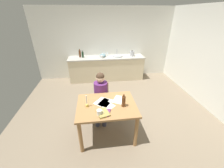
{
  "coord_description": "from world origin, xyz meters",
  "views": [
    {
      "loc": [
        -0.46,
        -2.83,
        2.39
      ],
      "look_at": [
        -0.07,
        0.12,
        0.85
      ],
      "focal_mm": 22.33,
      "sensor_mm": 36.0,
      "label": 1
    }
  ],
  "objects": [
    {
      "name": "wall_right",
      "position": [
        2.6,
        0.0,
        1.3
      ],
      "size": [
        0.12,
        5.2,
        2.6
      ],
      "primitive_type": "cube",
      "color": "silver",
      "rests_on": "ground"
    },
    {
      "name": "ground_plane",
      "position": [
        0.0,
        0.0,
        -0.02
      ],
      "size": [
        5.2,
        5.2,
        0.04
      ],
      "primitive_type": "cube",
      "color": "#7A6B56"
    },
    {
      "name": "wine_glass_by_kettle",
      "position": [
        -0.05,
        2.39,
        1.01
      ],
      "size": [
        0.07,
        0.07,
        0.15
      ],
      "color": "silver",
      "rests_on": "kitchen_counter"
    },
    {
      "name": "paper_bill",
      "position": [
        0.0,
        -0.44,
        0.77
      ],
      "size": [
        0.32,
        0.36,
        0.0
      ],
      "primitive_type": "cube",
      "rotation": [
        0.0,
        0.0,
        -0.48
      ],
      "color": "white",
      "rests_on": "dining_table"
    },
    {
      "name": "paper_receipt",
      "position": [
        -0.27,
        -0.6,
        0.77
      ],
      "size": [
        0.35,
        0.36,
        0.0
      ],
      "primitive_type": "cube",
      "rotation": [
        0.0,
        0.0,
        0.7
      ],
      "color": "white",
      "rests_on": "dining_table"
    },
    {
      "name": "wine_glass_back_left",
      "position": [
        -0.14,
        2.39,
        1.01
      ],
      "size": [
        0.07,
        0.07,
        0.15
      ],
      "color": "silver",
      "rests_on": "kitchen_counter"
    },
    {
      "name": "sink_unit",
      "position": [
        0.42,
        2.24,
        0.92
      ],
      "size": [
        0.36,
        0.36,
        0.24
      ],
      "color": "#B2B7BC",
      "rests_on": "kitchen_counter"
    },
    {
      "name": "dining_table",
      "position": [
        -0.27,
        -0.58,
        0.65
      ],
      "size": [
        1.16,
        0.91,
        0.77
      ],
      "color": "#9E7042",
      "rests_on": "ground"
    },
    {
      "name": "paper_letter",
      "position": [
        -0.29,
        -0.51,
        0.77
      ],
      "size": [
        0.34,
        0.36,
        0.0
      ],
      "primitive_type": "cube",
      "rotation": [
        0.0,
        0.0,
        -0.61
      ],
      "color": "white",
      "rests_on": "dining_table"
    },
    {
      "name": "book_cookery",
      "position": [
        -0.36,
        -0.85,
        0.78
      ],
      "size": [
        0.26,
        0.3,
        0.03
      ],
      "primitive_type": "cube",
      "rotation": [
        0.0,
        0.0,
        0.29
      ],
      "color": "#998845",
      "rests_on": "dining_table"
    },
    {
      "name": "teacup_on_counter",
      "position": [
        -0.19,
        2.09,
        0.95
      ],
      "size": [
        0.11,
        0.07,
        0.1
      ],
      "color": "white",
      "rests_on": "kitchen_counter"
    },
    {
      "name": "wine_glass_near_sink",
      "position": [
        0.06,
        2.39,
        1.01
      ],
      "size": [
        0.07,
        0.07,
        0.15
      ],
      "color": "silver",
      "rests_on": "kitchen_counter"
    },
    {
      "name": "paper_envelope",
      "position": [
        -0.36,
        -0.47,
        0.77
      ],
      "size": [
        0.35,
        0.36,
        0.0
      ],
      "primitive_type": "cube",
      "rotation": [
        0.0,
        0.0,
        -0.69
      ],
      "color": "white",
      "rests_on": "dining_table"
    },
    {
      "name": "wall_back",
      "position": [
        0.0,
        2.6,
        1.3
      ],
      "size": [
        5.2,
        0.12,
        2.6
      ],
      "primitive_type": "cube",
      "color": "silver",
      "rests_on": "ground"
    },
    {
      "name": "kitchen_counter",
      "position": [
        0.0,
        2.24,
        0.45
      ],
      "size": [
        2.82,
        0.64,
        0.9
      ],
      "color": "beige",
      "rests_on": "ground"
    },
    {
      "name": "person_seated",
      "position": [
        -0.36,
        -0.03,
        0.68
      ],
      "size": [
        0.36,
        0.61,
        1.19
      ],
      "color": "#592666",
      "rests_on": "ground"
    },
    {
      "name": "candlestick",
      "position": [
        -0.65,
        -0.6,
        0.83
      ],
      "size": [
        0.06,
        0.06,
        0.25
      ],
      "color": "gold",
      "rests_on": "dining_table"
    },
    {
      "name": "mixing_bowl",
      "position": [
        -0.14,
        2.26,
        0.95
      ],
      "size": [
        0.23,
        0.23,
        0.1
      ],
      "primitive_type": "ellipsoid",
      "color": "#668C99",
      "rests_on": "kitchen_counter"
    },
    {
      "name": "chair_at_table",
      "position": [
        -0.34,
        0.11,
        0.48
      ],
      "size": [
        0.44,
        0.44,
        0.86
      ],
      "color": "#9E7042",
      "rests_on": "ground"
    },
    {
      "name": "wine_bottle_on_table",
      "position": [
        0.05,
        -0.67,
        0.88
      ],
      "size": [
        0.08,
        0.08,
        0.26
      ],
      "color": "#593319",
      "rests_on": "dining_table"
    },
    {
      "name": "book_magazine",
      "position": [
        -0.31,
        -0.84,
        0.78
      ],
      "size": [
        0.21,
        0.25,
        0.02
      ],
      "primitive_type": "cube",
      "rotation": [
        0.0,
        0.0,
        -0.33
      ],
      "color": "#6B3064",
      "rests_on": "dining_table"
    },
    {
      "name": "stovetop_kettle",
      "position": [
        0.97,
        2.24,
        1.0
      ],
      "size": [
        0.18,
        0.18,
        0.22
      ],
      "color": "#B7BABF",
      "rests_on": "kitchen_counter"
    },
    {
      "name": "coffee_mug",
      "position": [
        -0.42,
        -0.88,
        0.82
      ],
      "size": [
        0.13,
        0.09,
        0.11
      ],
      "color": "white",
      "rests_on": "dining_table"
    },
    {
      "name": "bottle_vinegar",
      "position": [
        -0.87,
        2.29,
        1.0
      ],
      "size": [
        0.07,
        0.07,
        0.25
      ],
      "color": "black",
      "rests_on": "kitchen_counter"
    },
    {
      "name": "bottle_oil",
      "position": [
        -0.97,
        2.33,
        1.03
      ],
      "size": [
        0.08,
        0.08,
        0.3
      ],
      "color": "#593319",
      "rests_on": "kitchen_counter"
    }
  ]
}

